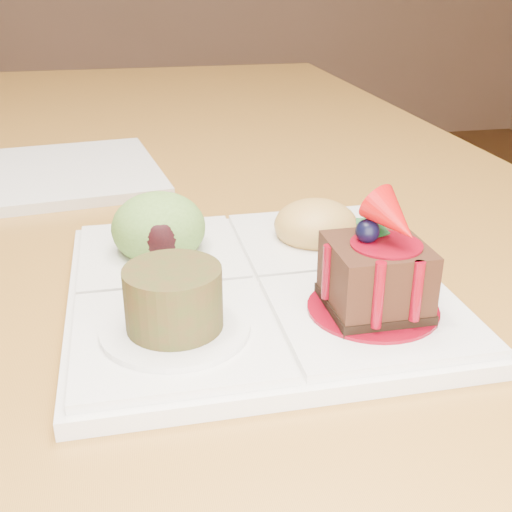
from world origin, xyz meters
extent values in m
cube|color=olive|center=(0.00, 0.00, 0.73)|extent=(1.00, 1.80, 0.04)
cylinder|color=olive|center=(0.44, 0.84, 0.35)|extent=(0.06, 0.06, 0.71)
cube|color=silver|center=(0.10, -0.34, 0.76)|extent=(0.28, 0.28, 0.01)
cube|color=silver|center=(0.17, -0.41, 0.77)|extent=(0.13, 0.13, 0.01)
cube|color=silver|center=(0.04, -0.41, 0.77)|extent=(0.13, 0.13, 0.01)
cube|color=silver|center=(0.04, -0.27, 0.77)|extent=(0.13, 0.13, 0.01)
cube|color=silver|center=(0.17, -0.27, 0.77)|extent=(0.13, 0.13, 0.01)
cylinder|color=maroon|center=(0.17, -0.41, 0.77)|extent=(0.09, 0.09, 0.00)
cube|color=black|center=(0.17, -0.41, 0.77)|extent=(0.06, 0.06, 0.01)
cube|color=#321C0D|center=(0.17, -0.41, 0.80)|extent=(0.06, 0.06, 0.04)
cylinder|color=maroon|center=(0.17, -0.41, 0.82)|extent=(0.05, 0.05, 0.00)
sphere|color=black|center=(0.17, -0.40, 0.83)|extent=(0.02, 0.02, 0.02)
cone|color=#AA0A0B|center=(0.18, -0.41, 0.84)|extent=(0.04, 0.05, 0.04)
cube|color=#104016|center=(0.18, -0.39, 0.82)|extent=(0.02, 0.02, 0.01)
cube|color=#104016|center=(0.17, -0.39, 0.82)|extent=(0.01, 0.02, 0.01)
cylinder|color=maroon|center=(0.16, -0.44, 0.80)|extent=(0.01, 0.01, 0.05)
cylinder|color=maroon|center=(0.19, -0.44, 0.80)|extent=(0.01, 0.01, 0.04)
cylinder|color=maroon|center=(0.14, -0.40, 0.80)|extent=(0.01, 0.01, 0.04)
cylinder|color=silver|center=(0.04, -0.41, 0.77)|extent=(0.10, 0.10, 0.00)
cylinder|color=#462814|center=(0.04, -0.41, 0.79)|extent=(0.06, 0.06, 0.04)
cylinder|color=#4F3410|center=(0.04, -0.41, 0.81)|extent=(0.05, 0.05, 0.00)
ellipsoid|color=#62923B|center=(0.04, -0.27, 0.79)|extent=(0.08, 0.08, 0.06)
ellipsoid|color=black|center=(0.04, -0.30, 0.79)|extent=(0.04, 0.03, 0.03)
ellipsoid|color=#A4853B|center=(0.17, -0.27, 0.78)|extent=(0.07, 0.07, 0.04)
cube|color=#BB3D0D|center=(0.19, -0.27, 0.78)|extent=(0.02, 0.02, 0.01)
cube|color=#587D1B|center=(0.17, -0.25, 0.78)|extent=(0.02, 0.02, 0.01)
cube|color=#BB3D0D|center=(0.15, -0.28, 0.78)|extent=(0.02, 0.02, 0.02)
cube|color=#587D1B|center=(0.18, -0.28, 0.78)|extent=(0.02, 0.02, 0.02)
cube|color=silver|center=(-0.07, 0.00, 0.76)|extent=(0.27, 0.27, 0.01)
camera|label=1|loc=(0.02, -0.77, 0.98)|focal=45.00mm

